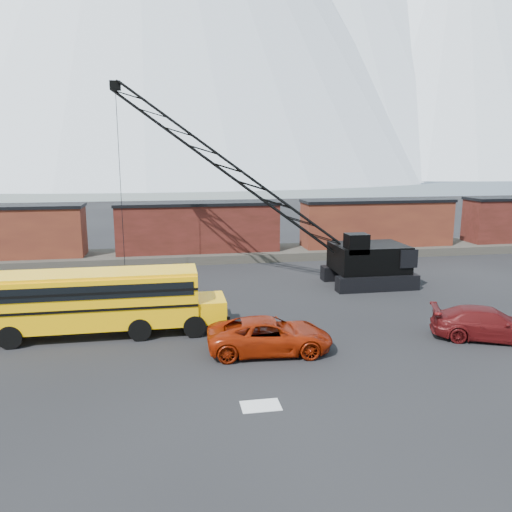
{
  "coord_description": "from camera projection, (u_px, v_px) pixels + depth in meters",
  "views": [
    {
      "loc": [
        -2.51,
        -19.97,
        8.71
      ],
      "look_at": [
        2.44,
        7.85,
        3.0
      ],
      "focal_mm": 35.0,
      "sensor_mm": 36.0,
      "label": 1
    }
  ],
  "objects": [
    {
      "name": "ground",
      "position": [
        232.0,
        362.0,
        21.43
      ],
      "size": [
        160.0,
        160.0,
        0.0
      ],
      "primitive_type": "plane",
      "color": "black",
      "rests_on": "ground"
    },
    {
      "name": "mountain_ridge",
      "position": [
        176.0,
        2.0,
        277.06
      ],
      "size": [
        800.0,
        340.0,
        240.0
      ],
      "color": "silver",
      "rests_on": "ground"
    },
    {
      "name": "gravel_berm",
      "position": [
        199.0,
        255.0,
        42.59
      ],
      "size": [
        120.0,
        5.0,
        0.7
      ],
      "primitive_type": "cube",
      "color": "#48433B",
      "rests_on": "ground"
    },
    {
      "name": "boxcar_mid",
      "position": [
        198.0,
        227.0,
        42.11
      ],
      "size": [
        13.7,
        3.1,
        4.17
      ],
      "color": "#531C17",
      "rests_on": "gravel_berm"
    },
    {
      "name": "boxcar_east_near",
      "position": [
        377.0,
        223.0,
        44.86
      ],
      "size": [
        13.7,
        3.1,
        4.17
      ],
      "color": "#4A1D15",
      "rests_on": "gravel_berm"
    },
    {
      "name": "snow_patch",
      "position": [
        261.0,
        406.0,
        17.65
      ],
      "size": [
        1.4,
        0.9,
        0.02
      ],
      "primitive_type": "cube",
      "color": "silver",
      "rests_on": "ground"
    },
    {
      "name": "school_bus",
      "position": [
        101.0,
        300.0,
        24.35
      ],
      "size": [
        11.65,
        2.65,
        3.19
      ],
      "color": "#FCB205",
      "rests_on": "ground"
    },
    {
      "name": "red_pickup",
      "position": [
        270.0,
        335.0,
        22.39
      ],
      "size": [
        5.79,
        2.99,
        1.56
      ],
      "primitive_type": "imported",
      "rotation": [
        0.0,
        0.0,
        1.5
      ],
      "color": "maroon",
      "rests_on": "ground"
    },
    {
      "name": "maroon_suv",
      "position": [
        489.0,
        324.0,
        23.96
      ],
      "size": [
        5.71,
        3.98,
        1.54
      ],
      "primitive_type": "imported",
      "rotation": [
        0.0,
        0.0,
        1.19
      ],
      "color": "#500E0F",
      "rests_on": "ground"
    },
    {
      "name": "crawler_crane",
      "position": [
        236.0,
        173.0,
        33.21
      ],
      "size": [
        19.74,
        6.49,
        13.7
      ],
      "color": "black",
      "rests_on": "ground"
    }
  ]
}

